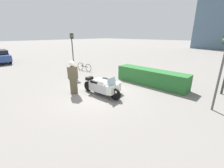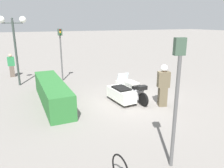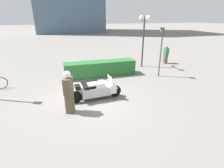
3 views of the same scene
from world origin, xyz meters
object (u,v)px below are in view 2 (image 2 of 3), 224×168
at_px(hedge_bush_curbside, 52,92).
at_px(twin_lamp_post, 14,32).
at_px(traffic_light_far, 177,86).
at_px(traffic_light_near, 61,47).
at_px(pedestrian_bystander, 11,65).
at_px(police_motorcycle, 125,91).
at_px(officer_rider, 163,85).

xyz_separation_m(hedge_bush_curbside, twin_lamp_post, (3.78, 1.29, 2.56)).
distance_m(hedge_bush_curbside, traffic_light_far, 6.45).
bearing_deg(traffic_light_near, pedestrian_bystander, -132.08).
relative_size(police_motorcycle, pedestrian_bystander, 1.69).
distance_m(officer_rider, traffic_light_near, 6.99).
bearing_deg(traffic_light_near, officer_rider, 24.60).
bearing_deg(police_motorcycle, traffic_light_far, 162.21).
bearing_deg(pedestrian_bystander, traffic_light_near, -130.20).
height_order(police_motorcycle, pedestrian_bystander, pedestrian_bystander).
distance_m(hedge_bush_curbside, pedestrian_bystander, 6.42).
relative_size(hedge_bush_curbside, twin_lamp_post, 1.23).
height_order(police_motorcycle, officer_rider, officer_rider).
height_order(officer_rider, twin_lamp_post, twin_lamp_post).
xyz_separation_m(police_motorcycle, twin_lamp_post, (4.84, 4.46, 2.62)).
relative_size(twin_lamp_post, pedestrian_bystander, 2.51).
bearing_deg(hedge_bush_curbside, pedestrian_bystander, 14.85).
bearing_deg(traffic_light_near, hedge_bush_curbside, -20.64).
bearing_deg(hedge_bush_curbside, traffic_light_near, -18.45).
xyz_separation_m(officer_rider, traffic_light_far, (-3.52, 2.35, 1.18)).
bearing_deg(pedestrian_bystander, police_motorcycle, -146.76).
bearing_deg(officer_rider, twin_lamp_post, 62.52).
bearing_deg(traffic_light_far, pedestrian_bystander, 30.32).
xyz_separation_m(twin_lamp_post, pedestrian_bystander, (2.42, 0.36, -2.29)).
relative_size(traffic_light_near, pedestrian_bystander, 2.06).
relative_size(police_motorcycle, twin_lamp_post, 0.67).
height_order(twin_lamp_post, traffic_light_far, twin_lamp_post).
bearing_deg(hedge_bush_curbside, twin_lamp_post, 18.78).
relative_size(police_motorcycle, hedge_bush_curbside, 0.55).
relative_size(officer_rider, pedestrian_bystander, 1.20).
bearing_deg(hedge_bush_curbside, traffic_light_far, -161.16).
xyz_separation_m(officer_rider, hedge_bush_curbside, (2.38, 4.37, -0.47)).
bearing_deg(traffic_light_far, hedge_bush_curbside, 32.35).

